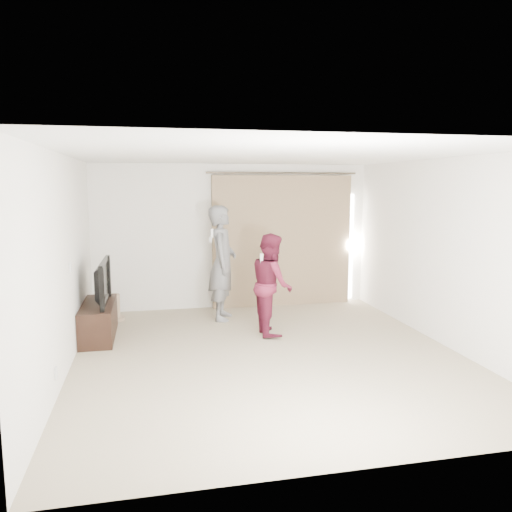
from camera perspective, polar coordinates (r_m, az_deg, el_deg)
The scene contains 10 objects.
floor at distance 6.72m, azimuth 1.47°, elevation -11.26°, with size 5.50×5.50×0.00m, color tan.
wall_back at distance 9.08m, azimuth -2.57°, elevation 2.26°, with size 5.00×0.04×2.60m, color white.
wall_left at distance 6.31m, azimuth -21.15°, elevation -0.90°, with size 0.04×5.50×2.60m.
ceiling at distance 6.34m, azimuth 1.56°, elevation 11.48°, with size 5.00×5.50×0.01m, color white.
curtain at distance 9.21m, azimuth 3.12°, elevation 1.74°, with size 2.80×0.11×2.46m.
tv_console at distance 7.75m, azimuth -17.53°, elevation -7.03°, with size 0.46×1.32×0.51m, color black.
tv at distance 7.62m, azimuth -17.72°, elevation -2.86°, with size 1.11×0.15×0.64m, color black.
scratching_post at distance 8.64m, azimuth -15.86°, elevation -5.92°, with size 0.33×0.33×0.44m.
person_man at distance 8.26m, azimuth -3.86°, elevation -0.79°, with size 0.62×0.79×1.90m.
person_woman at distance 7.47m, azimuth 1.79°, elevation -3.20°, with size 0.58×0.74×1.52m.
Camera 1 is at (-1.49, -6.16, 2.23)m, focal length 35.00 mm.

